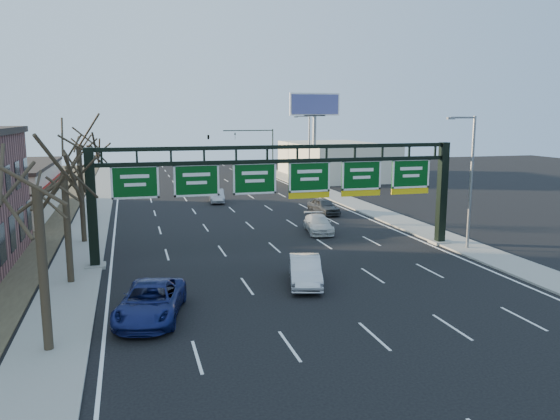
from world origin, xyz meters
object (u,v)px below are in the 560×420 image
object	(u,v)px
sign_gantry	(285,185)
car_white_wagon	(318,224)
car_silver_sedan	(305,271)
car_blue_suv	(151,301)

from	to	relation	value
sign_gantry	car_white_wagon	bearing A→B (deg)	52.99
car_silver_sedan	sign_gantry	bearing A→B (deg)	98.34
sign_gantry	car_silver_sedan	bearing A→B (deg)	-96.37
car_silver_sedan	car_white_wagon	size ratio (longest dim) A/B	1.01
car_blue_suv	car_silver_sedan	world-z (taller)	car_blue_suv
sign_gantry	car_silver_sedan	world-z (taller)	sign_gantry
sign_gantry	car_silver_sedan	xyz separation A→B (m)	(-0.73, -6.54, -3.86)
car_silver_sedan	car_white_wagon	distance (m)	13.46
car_blue_suv	car_silver_sedan	distance (m)	8.73
car_white_wagon	car_blue_suv	bearing A→B (deg)	-122.17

